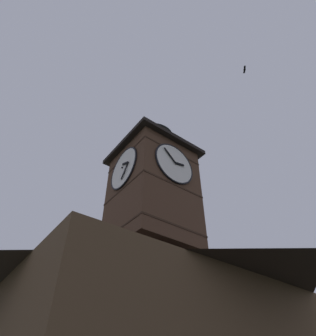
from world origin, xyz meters
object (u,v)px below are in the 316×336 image
moon (93,293)px  pine_tree_behind (61,315)px  flying_bird_high (245,70)px  clock_tower (152,188)px

moon → pine_tree_behind: bearing=62.4°
pine_tree_behind → flying_bird_high: bearing=123.7°
moon → clock_tower: bearing=69.0°
pine_tree_behind → moon: bearing=-117.6°
pine_tree_behind → flying_bird_high: (-6.92, 10.36, 16.43)m
flying_bird_high → pine_tree_behind: bearing=-56.3°
clock_tower → pine_tree_behind: bearing=-68.3°
pine_tree_behind → flying_bird_high: 20.62m
clock_tower → pine_tree_behind: (2.06, -5.16, -6.02)m
clock_tower → pine_tree_behind: clock_tower is taller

